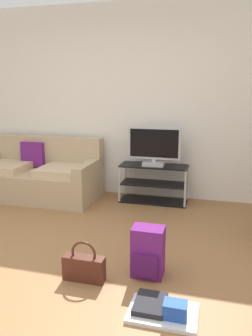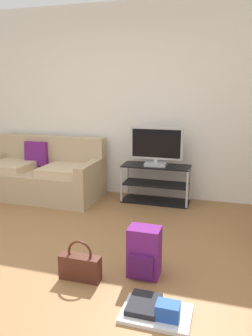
% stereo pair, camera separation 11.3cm
% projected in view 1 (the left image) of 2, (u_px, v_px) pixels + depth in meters
% --- Properties ---
extents(ground_plane, '(9.00, 9.80, 0.02)m').
position_uv_depth(ground_plane, '(43.00, 276.00, 2.86)').
color(ground_plane, olive).
extents(wall_back, '(9.00, 0.10, 2.70)m').
position_uv_depth(wall_back, '(121.00, 103.00, 4.85)').
color(wall_back, silver).
rests_on(wall_back, ground_plane).
extents(couch, '(1.76, 0.87, 0.85)m').
position_uv_depth(couch, '(38.00, 175.00, 4.90)').
color(couch, tan).
rests_on(couch, ground_plane).
extents(tv_stand, '(0.93, 0.37, 0.52)m').
position_uv_depth(tv_stand, '(154.00, 183.00, 4.67)').
color(tv_stand, black).
rests_on(tv_stand, ground_plane).
extents(flat_tv, '(0.71, 0.22, 0.53)m').
position_uv_depth(flat_tv, '(154.00, 147.00, 4.52)').
color(flat_tv, '#B2B2B7').
rests_on(flat_tv, tv_stand).
extents(backpack, '(0.27, 0.26, 0.43)m').
position_uv_depth(backpack, '(148.00, 252.00, 2.82)').
color(backpack, '#661E70').
rests_on(backpack, ground_plane).
extents(handbag, '(0.35, 0.11, 0.35)m').
position_uv_depth(handbag, '(84.00, 267.00, 2.77)').
color(handbag, '#4C2319').
rests_on(handbag, ground_plane).
extents(floor_tray, '(0.49, 0.34, 0.14)m').
position_uv_depth(floor_tray, '(162.00, 310.00, 2.35)').
color(floor_tray, silver).
rests_on(floor_tray, ground_plane).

